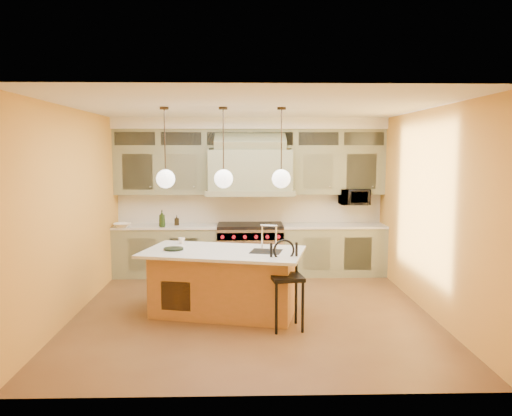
{
  "coord_description": "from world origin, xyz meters",
  "views": [
    {
      "loc": [
        -0.13,
        -6.98,
        2.31
      ],
      "look_at": [
        0.07,
        0.7,
        1.42
      ],
      "focal_mm": 35.0,
      "sensor_mm": 36.0,
      "label": 1
    }
  ],
  "objects_px": {
    "counter_stool": "(286,279)",
    "microwave": "(354,197)",
    "range": "(250,249)",
    "kitchen_island": "(225,281)"
  },
  "relations": [
    {
      "from": "kitchen_island",
      "to": "range",
      "type": "bearing_deg",
      "value": 93.02
    },
    {
      "from": "counter_stool",
      "to": "microwave",
      "type": "distance_m",
      "value": 3.4
    },
    {
      "from": "range",
      "to": "kitchen_island",
      "type": "relative_size",
      "value": 0.5
    },
    {
      "from": "range",
      "to": "counter_stool",
      "type": "bearing_deg",
      "value": -81.47
    },
    {
      "from": "kitchen_island",
      "to": "counter_stool",
      "type": "bearing_deg",
      "value": -23.55
    },
    {
      "from": "kitchen_island",
      "to": "counter_stool",
      "type": "distance_m",
      "value": 1.04
    },
    {
      "from": "kitchen_island",
      "to": "microwave",
      "type": "relative_size",
      "value": 4.44
    },
    {
      "from": "counter_stool",
      "to": "microwave",
      "type": "relative_size",
      "value": 2.12
    },
    {
      "from": "kitchen_island",
      "to": "counter_stool",
      "type": "xyz_separation_m",
      "value": [
        0.82,
        -0.61,
        0.18
      ]
    },
    {
      "from": "counter_stool",
      "to": "kitchen_island",
      "type": "bearing_deg",
      "value": 135.12
    }
  ]
}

